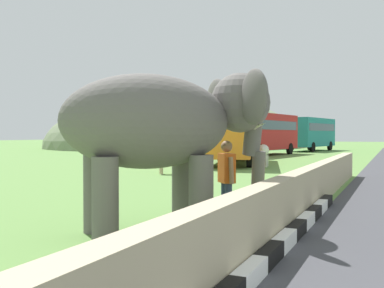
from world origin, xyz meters
name	(u,v)px	position (x,y,z in m)	size (l,w,h in m)	color
barrier_parapet	(251,225)	(2.00, 4.24, 0.50)	(28.00, 0.36, 1.00)	tan
elephant	(167,125)	(3.15, 6.18, 1.95)	(3.86, 3.81, 2.97)	#625D5A
person_handler	(227,177)	(4.29, 5.45, 0.93)	(0.55, 0.49, 1.66)	navy
bus_orange	(233,129)	(21.70, 11.43, 2.08)	(9.93, 4.85, 3.50)	orange
bus_red	(263,131)	(32.96, 12.64, 2.08)	(10.02, 3.92, 3.50)	#B21E1E
bus_teal	(311,132)	(44.94, 10.71, 2.08)	(8.95, 4.00, 3.50)	teal
cow_near	(172,154)	(13.86, 11.57, 0.87)	(1.45, 1.77, 1.23)	tan
cow_mid	(216,150)	(20.14, 11.91, 0.87)	(0.77, 1.92, 1.23)	#473323
cow_far	(264,151)	(19.99, 9.04, 0.87)	(1.93, 0.87, 1.23)	beige
hill_east	(182,146)	(55.00, 31.05, 0.00)	(43.66, 34.93, 15.21)	#6E7C5B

